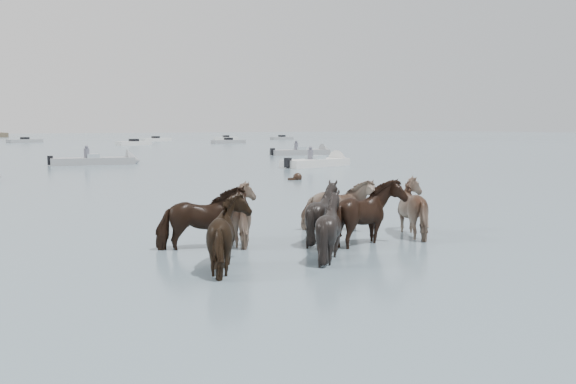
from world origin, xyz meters
TOP-DOWN VIEW (x-y plane):
  - ground at (0.00, 0.00)m, footprint 400.00×400.00m
  - pony_herd at (1.39, -0.53)m, footprint 7.01×3.99m
  - swimming_pony at (9.66, 13.52)m, footprint 0.72×0.44m
  - motorboat_c at (4.62, 30.34)m, footprint 6.13×2.43m
  - motorboat_d at (16.55, 21.29)m, footprint 5.71×2.80m
  - motorboat_e at (23.85, 34.51)m, footprint 6.01×2.44m

SIDE VIEW (x-z plane):
  - ground at x=0.00m, z-range 0.00..0.00m
  - swimming_pony at x=9.66m, z-range -0.12..0.32m
  - motorboat_c at x=4.62m, z-range -0.74..1.18m
  - motorboat_e at x=23.85m, z-range -0.74..1.18m
  - motorboat_d at x=16.55m, z-range -0.73..1.19m
  - pony_herd at x=1.39m, z-range -0.28..1.41m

